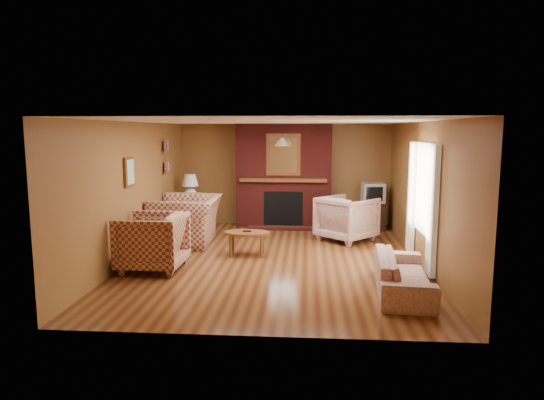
# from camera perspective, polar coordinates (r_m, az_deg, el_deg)

# --- Properties ---
(floor) EXTENTS (6.50, 6.50, 0.00)m
(floor) POSITION_cam_1_polar(r_m,az_deg,el_deg) (8.62, 0.39, -6.94)
(floor) COLOR #49220F
(floor) RESTS_ON ground
(ceiling) EXTENTS (6.50, 6.50, 0.00)m
(ceiling) POSITION_cam_1_polar(r_m,az_deg,el_deg) (8.32, 0.40, 9.23)
(ceiling) COLOR white
(ceiling) RESTS_ON wall_back
(wall_back) EXTENTS (6.50, 0.00, 6.50)m
(wall_back) POSITION_cam_1_polar(r_m,az_deg,el_deg) (11.61, 1.46, 3.01)
(wall_back) COLOR brown
(wall_back) RESTS_ON floor
(wall_front) EXTENTS (6.50, 0.00, 6.50)m
(wall_front) POSITION_cam_1_polar(r_m,az_deg,el_deg) (5.19, -1.99, -3.51)
(wall_front) COLOR brown
(wall_front) RESTS_ON floor
(wall_left) EXTENTS (0.00, 6.50, 6.50)m
(wall_left) POSITION_cam_1_polar(r_m,az_deg,el_deg) (8.90, -15.88, 1.11)
(wall_left) COLOR brown
(wall_left) RESTS_ON floor
(wall_right) EXTENTS (0.00, 6.50, 6.50)m
(wall_right) POSITION_cam_1_polar(r_m,az_deg,el_deg) (8.59, 17.28, 0.80)
(wall_right) COLOR brown
(wall_right) RESTS_ON floor
(fireplace) EXTENTS (2.20, 0.82, 2.40)m
(fireplace) POSITION_cam_1_polar(r_m,az_deg,el_deg) (11.35, 1.40, 2.80)
(fireplace) COLOR #571613
(fireplace) RESTS_ON floor
(window_right) EXTENTS (0.10, 1.85, 2.00)m
(window_right) POSITION_cam_1_polar(r_m,az_deg,el_deg) (8.40, 17.25, 0.13)
(window_right) COLOR beige
(window_right) RESTS_ON wall_right
(bookshelf) EXTENTS (0.09, 0.55, 0.71)m
(bookshelf) POSITION_cam_1_polar(r_m,az_deg,el_deg) (10.65, -12.18, 4.87)
(bookshelf) COLOR brown
(bookshelf) RESTS_ON wall_left
(botanical_print) EXTENTS (0.05, 0.40, 0.50)m
(botanical_print) POSITION_cam_1_polar(r_m,az_deg,el_deg) (8.58, -16.44, 3.18)
(botanical_print) COLOR brown
(botanical_print) RESTS_ON wall_left
(pendant_light) EXTENTS (0.36, 0.36, 0.48)m
(pendant_light) POSITION_cam_1_polar(r_m,az_deg,el_deg) (10.62, 1.23, 6.85)
(pendant_light) COLOR black
(pendant_light) RESTS_ON ceiling
(plaid_loveseat) EXTENTS (1.30, 1.48, 0.94)m
(plaid_loveseat) POSITION_cam_1_polar(r_m,az_deg,el_deg) (9.84, -10.00, -2.35)
(plaid_loveseat) COLOR maroon
(plaid_loveseat) RESTS_ON floor
(plaid_armchair) EXTENTS (1.04, 1.01, 0.93)m
(plaid_armchair) POSITION_cam_1_polar(r_m,az_deg,el_deg) (8.11, -13.93, -4.78)
(plaid_armchair) COLOR maroon
(plaid_armchair) RESTS_ON floor
(floral_sofa) EXTENTS (0.86, 1.86, 0.53)m
(floral_sofa) POSITION_cam_1_polar(r_m,az_deg,el_deg) (7.10, 15.14, -8.36)
(floral_sofa) COLOR beige
(floral_sofa) RESTS_ON floor
(floral_armchair) EXTENTS (1.40, 1.40, 0.92)m
(floral_armchair) POSITION_cam_1_polar(r_m,az_deg,el_deg) (10.06, 8.80, -2.16)
(floral_armchair) COLOR beige
(floral_armchair) RESTS_ON floor
(coffee_table) EXTENTS (0.83, 0.51, 0.46)m
(coffee_table) POSITION_cam_1_polar(r_m,az_deg,el_deg) (8.78, -2.96, -4.13)
(coffee_table) COLOR brown
(coffee_table) RESTS_ON floor
(side_table) EXTENTS (0.50, 0.50, 0.64)m
(side_table) POSITION_cam_1_polar(r_m,az_deg,el_deg) (11.24, -9.52, -1.79)
(side_table) COLOR brown
(side_table) RESTS_ON floor
(table_lamp) EXTENTS (0.37, 0.37, 0.62)m
(table_lamp) POSITION_cam_1_polar(r_m,az_deg,el_deg) (11.14, -9.60, 1.58)
(table_lamp) COLOR white
(table_lamp) RESTS_ON side_table
(tv_stand) EXTENTS (0.59, 0.55, 0.62)m
(tv_stand) POSITION_cam_1_polar(r_m,az_deg,el_deg) (11.37, 11.72, -1.80)
(tv_stand) COLOR black
(tv_stand) RESTS_ON floor
(crt_tv) EXTENTS (0.51, 0.51, 0.44)m
(crt_tv) POSITION_cam_1_polar(r_m,az_deg,el_deg) (11.28, 11.80, 0.86)
(crt_tv) COLOR #9B9EA2
(crt_tv) RESTS_ON tv_stand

